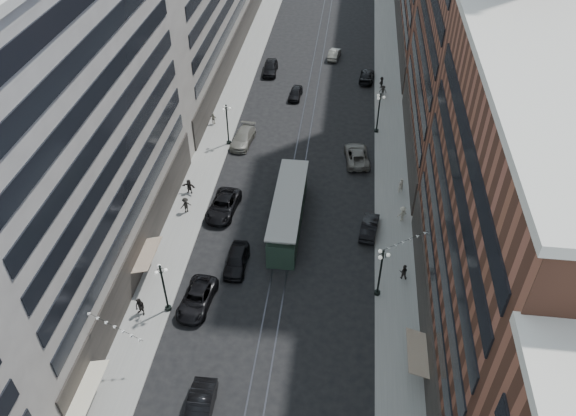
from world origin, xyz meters
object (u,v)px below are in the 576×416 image
at_px(car_10, 369,227).
at_px(car_13, 295,93).
at_px(car_7, 223,206).
at_px(pedestrian_6, 214,119).
at_px(pedestrian_5, 189,186).
at_px(pedestrian_8, 401,185).
at_px(pedestrian_7, 404,272).
at_px(lamppost_se_far, 380,271).
at_px(streetcar, 288,212).
at_px(car_extra_0, 237,260).
at_px(lamppost_sw_mid, 227,123).
at_px(lamppost_se_mid, 379,112).
at_px(car_8, 243,138).
at_px(pedestrian_extra_2, 186,205).
at_px(lamppost_sw_far, 164,287).
at_px(car_11, 357,155).
at_px(pedestrian_9, 383,91).
at_px(pedestrian_2, 140,307).
at_px(pedestrian_extra_0, 402,214).
at_px(car_14, 334,54).
at_px(car_9, 270,68).
at_px(car_2, 197,299).
at_px(car_5, 200,410).
at_px(car_12, 367,76).
at_px(pedestrian_extra_1, 382,82).

bearing_deg(car_10, car_13, -61.34).
bearing_deg(car_7, pedestrian_6, 111.30).
height_order(pedestrian_5, pedestrian_8, pedestrian_8).
relative_size(pedestrian_6, pedestrian_7, 0.97).
xyz_separation_m(lamppost_se_far, pedestrian_7, (2.38, 2.30, -2.13)).
height_order(streetcar, car_10, streetcar).
bearing_deg(streetcar, car_13, 94.60).
bearing_deg(car_extra_0, lamppost_sw_mid, 103.48).
xyz_separation_m(car_10, pedestrian_6, (-20.48, 18.90, 0.20)).
distance_m(lamppost_se_mid, car_8, 17.41).
height_order(pedestrian_6, pedestrian_extra_2, pedestrian_extra_2).
bearing_deg(lamppost_sw_far, pedestrian_5, 98.04).
relative_size(car_7, car_13, 1.46).
height_order(car_11, pedestrian_5, pedestrian_5).
bearing_deg(car_extra_0, pedestrian_9, 68.15).
bearing_deg(pedestrian_7, lamppost_se_far, 50.93).
bearing_deg(pedestrian_2, car_11, 77.95).
bearing_deg(car_10, pedestrian_5, -4.12).
relative_size(lamppost_sw_mid, car_10, 1.22).
xyz_separation_m(lamppost_sw_mid, pedestrian_9, (19.29, 14.71, -2.14)).
xyz_separation_m(car_10, pedestrian_extra_0, (3.38, 2.17, 0.28)).
height_order(car_extra_0, pedestrian_extra_2, pedestrian_extra_2).
distance_m(car_14, pedestrian_6, 26.68).
distance_m(lamppost_sw_mid, pedestrian_extra_0, 24.42).
relative_size(lamppost_sw_mid, pedestrian_2, 2.89).
height_order(car_9, car_10, car_9).
xyz_separation_m(pedestrian_2, pedestrian_7, (22.95, 7.12, -0.14)).
bearing_deg(car_2, car_7, 96.96).
xyz_separation_m(pedestrian_7, pedestrian_extra_0, (0.20, 8.38, 0.06)).
xyz_separation_m(lamppost_se_far, pedestrian_extra_0, (2.58, 10.68, -2.07)).
xyz_separation_m(lamppost_sw_far, car_5, (5.23, -9.62, -2.24)).
bearing_deg(lamppost_se_far, pedestrian_5, 148.65).
relative_size(car_13, car_extra_0, 0.83).
distance_m(lamppost_sw_far, pedestrian_8, 28.74).
bearing_deg(pedestrian_5, car_14, 79.01).
bearing_deg(car_8, car_14, 74.93).
bearing_deg(car_11, car_extra_0, 52.66).
xyz_separation_m(car_12, pedestrian_extra_1, (2.13, -2.16, 0.24)).
bearing_deg(car_11, pedestrian_7, 96.57).
relative_size(car_11, car_12, 1.16).
relative_size(car_12, pedestrian_9, 3.12).
bearing_deg(pedestrian_extra_1, pedestrian_extra_0, 14.14).
distance_m(car_12, car_extra_0, 42.20).
bearing_deg(car_7, lamppost_sw_mid, 104.43).
bearing_deg(car_extra_0, pedestrian_8, 40.08).
relative_size(car_2, car_8, 0.99).
xyz_separation_m(pedestrian_6, pedestrian_extra_1, (22.01, 12.99, 0.01)).
relative_size(pedestrian_5, pedestrian_6, 1.09).
bearing_deg(pedestrian_5, car_8, 79.20).
bearing_deg(pedestrian_2, pedestrian_extra_1, 87.57).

